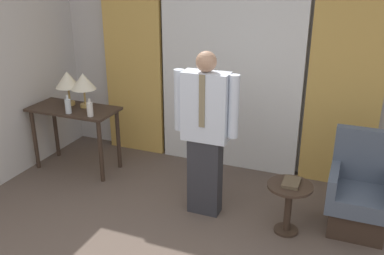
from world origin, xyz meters
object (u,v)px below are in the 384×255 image
at_px(table_lamp_right, 83,82).
at_px(book, 291,182).
at_px(bottle_by_lamp, 68,106).
at_px(armchair, 360,196).
at_px(table_lamp_left, 67,80).
at_px(person, 205,130).
at_px(desk, 75,119).
at_px(side_table, 289,200).
at_px(bottle_near_edge, 90,109).

distance_m(table_lamp_right, book, 2.65).
bearing_deg(bottle_by_lamp, armchair, 1.56).
xyz_separation_m(table_lamp_left, table_lamp_right, (0.22, 0.00, 0.00)).
bearing_deg(person, table_lamp_left, 166.88).
distance_m(desk, bottle_by_lamp, 0.29).
xyz_separation_m(desk, side_table, (2.66, -0.41, -0.30)).
relative_size(table_lamp_right, bottle_near_edge, 2.01).
relative_size(desk, book, 4.64).
bearing_deg(side_table, table_lamp_right, 168.98).
relative_size(bottle_by_lamp, book, 0.92).
bearing_deg(bottle_by_lamp, desk, 110.65).
height_order(desk, table_lamp_left, table_lamp_left).
distance_m(person, side_table, 1.02).
bearing_deg(table_lamp_right, desk, -141.68).
distance_m(armchair, book, 0.70).
bearing_deg(book, bottle_by_lamp, 175.38).
height_order(desk, bottle_by_lamp, bottle_by_lamp).
relative_size(person, side_table, 3.31).
distance_m(table_lamp_right, bottle_by_lamp, 0.35).
xyz_separation_m(desk, bottle_near_edge, (0.36, -0.17, 0.22)).
distance_m(desk, book, 2.69).
relative_size(person, book, 7.28).
xyz_separation_m(table_lamp_left, book, (2.77, -0.47, -0.57)).
height_order(table_lamp_left, book, table_lamp_left).
bearing_deg(table_lamp_right, side_table, -11.02).
bearing_deg(person, bottle_near_edge, 172.60).
xyz_separation_m(bottle_by_lamp, side_table, (2.59, -0.23, -0.53)).
height_order(bottle_near_edge, book, bottle_near_edge).
xyz_separation_m(table_lamp_left, bottle_near_edge, (0.47, -0.26, -0.22)).
height_order(bottle_near_edge, bottle_by_lamp, bottle_by_lamp).
relative_size(desk, armchair, 1.12).
xyz_separation_m(table_lamp_left, armchair, (3.38, -0.18, -0.75)).
relative_size(table_lamp_left, person, 0.25).
distance_m(bottle_near_edge, person, 1.46).
bearing_deg(side_table, table_lamp_left, 169.86).
bearing_deg(person, desk, 168.78).
bearing_deg(desk, book, -8.24).
distance_m(bottle_by_lamp, person, 1.75).
xyz_separation_m(bottle_near_edge, side_table, (2.30, -0.24, -0.53)).
bearing_deg(table_lamp_right, table_lamp_left, 180.00).
distance_m(table_lamp_left, bottle_by_lamp, 0.39).
xyz_separation_m(table_lamp_right, bottle_by_lamp, (-0.05, -0.26, -0.22)).
relative_size(bottle_near_edge, armchair, 0.22).
bearing_deg(bottle_by_lamp, table_lamp_left, 124.02).
bearing_deg(bottle_near_edge, book, -5.33).
height_order(side_table, book, book).
bearing_deg(bottle_near_edge, side_table, -5.87).
bearing_deg(table_lamp_left, bottle_near_edge, -28.87).
height_order(desk, armchair, armchair).
height_order(table_lamp_right, bottle_near_edge, table_lamp_right).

